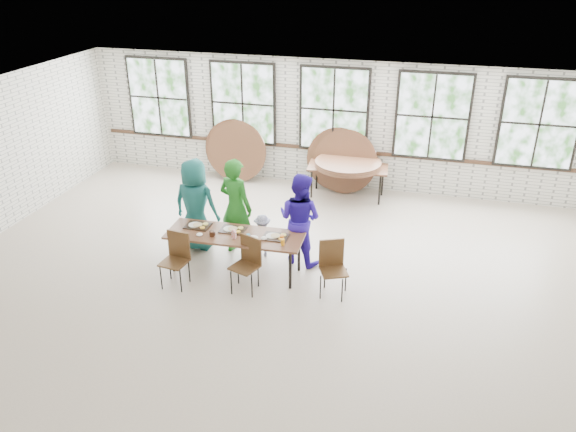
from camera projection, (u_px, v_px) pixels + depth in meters
The scene contains 13 objects.
room at pixel (334, 112), 12.87m from camera, with size 12.00×12.00×12.00m.
dining_table at pixel (235, 237), 9.78m from camera, with size 2.43×0.89×0.74m.
chair_near_left at pixel (177, 254), 9.49m from camera, with size 0.47×0.45×0.95m.
chair_near_right at pixel (248, 259), 9.34m from camera, with size 0.53×0.52×0.95m.
chair_spare at pixel (333, 263), 9.23m from camera, with size 0.55×0.54×0.95m.
adult_teal at pixel (196, 205), 10.49m from camera, with size 0.87×0.57×1.79m, color #196252.
adult_green at pixel (236, 207), 10.29m from camera, with size 0.69×0.45×1.88m, color #1D671B.
toddler at pixel (262, 236), 10.40m from camera, with size 0.54×0.31×0.84m, color #151A42.
adult_blue at pixel (300, 219), 10.04m from camera, with size 0.84×0.65×1.72m, color #2A169A.
storage_table at pixel (348, 169), 12.76m from camera, with size 1.85×0.89×0.74m.
tabletop_clutter at pixel (239, 234), 9.71m from camera, with size 1.91×0.59×0.11m.
round_tops_stacked at pixel (348, 164), 12.71m from camera, with size 1.50×1.50×0.13m.
round_tops_leaning at pixel (287, 156), 13.41m from camera, with size 4.27×0.45×1.49m.
Camera 1 is at (2.28, -8.03, 5.28)m, focal length 35.00 mm.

